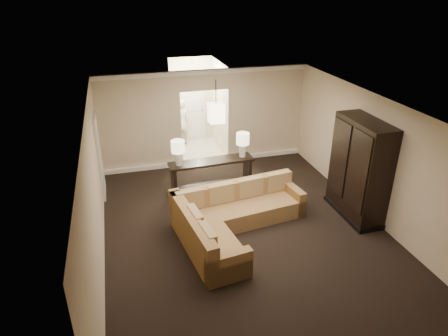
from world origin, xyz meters
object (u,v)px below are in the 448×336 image
object	(u,v)px
console_table	(211,173)
drink_table	(285,187)
sectional_sofa	(231,218)
coffee_table	(227,207)
armoire	(359,171)
person	(181,120)

from	to	relation	value
console_table	drink_table	xyz separation A→B (m)	(1.61, -1.05, -0.12)
sectional_sofa	coffee_table	xyz separation A→B (m)	(0.13, 0.75, -0.16)
sectional_sofa	armoire	size ratio (longest dim) A/B	1.33
armoire	person	distance (m)	6.24
sectional_sofa	person	xyz separation A→B (m)	(-0.14, 5.35, 0.51)
sectional_sofa	console_table	xyz separation A→B (m)	(0.06, 2.01, 0.15)
console_table	armoire	bearing A→B (deg)	-37.30
coffee_table	drink_table	bearing A→B (deg)	7.42
console_table	armoire	size ratio (longest dim) A/B	0.95
drink_table	sectional_sofa	bearing A→B (deg)	-150.20
sectional_sofa	console_table	size ratio (longest dim) A/B	1.40
coffee_table	armoire	xyz separation A→B (m)	(2.87, -0.79, 0.92)
coffee_table	person	bearing A→B (deg)	93.36
armoire	drink_table	bearing A→B (deg)	143.43
sectional_sofa	armoire	bearing A→B (deg)	-8.56
sectional_sofa	drink_table	size ratio (longest dim) A/B	5.83
console_table	coffee_table	bearing A→B (deg)	-89.26
sectional_sofa	armoire	world-z (taller)	armoire
armoire	console_table	bearing A→B (deg)	145.22
drink_table	person	size ratio (longest dim) A/B	0.31
person	coffee_table	bearing A→B (deg)	80.49
drink_table	coffee_table	bearing A→B (deg)	-172.58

